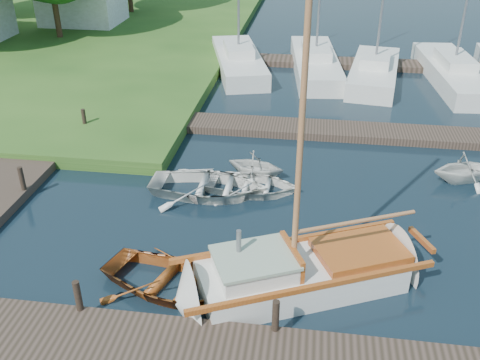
# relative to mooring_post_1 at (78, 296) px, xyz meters

# --- Properties ---
(ground) EXTENTS (160.00, 160.00, 0.00)m
(ground) POSITION_rel_mooring_post_1_xyz_m (3.00, 5.00, -0.70)
(ground) COLOR black
(ground) RESTS_ON ground
(left_dock) EXTENTS (2.20, 18.00, 0.30)m
(left_dock) POSITION_rel_mooring_post_1_xyz_m (-5.00, 7.00, -0.55)
(left_dock) COLOR #2E251C
(left_dock) RESTS_ON ground
(far_dock) EXTENTS (14.00, 1.60, 0.30)m
(far_dock) POSITION_rel_mooring_post_1_xyz_m (5.00, 11.50, -0.55)
(far_dock) COLOR #2E251C
(far_dock) RESTS_ON ground
(pontoon) EXTENTS (30.00, 1.60, 0.30)m
(pontoon) POSITION_rel_mooring_post_1_xyz_m (13.00, 21.00, -0.55)
(pontoon) COLOR #2E251C
(pontoon) RESTS_ON ground
(mooring_post_1) EXTENTS (0.16, 0.16, 0.80)m
(mooring_post_1) POSITION_rel_mooring_post_1_xyz_m (0.00, 0.00, 0.00)
(mooring_post_1) COLOR black
(mooring_post_1) RESTS_ON near_dock
(mooring_post_2) EXTENTS (0.16, 0.16, 0.80)m
(mooring_post_2) POSITION_rel_mooring_post_1_xyz_m (4.50, 0.00, 0.00)
(mooring_post_2) COLOR black
(mooring_post_2) RESTS_ON near_dock
(mooring_post_4) EXTENTS (0.16, 0.16, 0.80)m
(mooring_post_4) POSITION_rel_mooring_post_1_xyz_m (-4.00, 5.00, 0.00)
(mooring_post_4) COLOR black
(mooring_post_4) RESTS_ON left_dock
(mooring_post_5) EXTENTS (0.16, 0.16, 0.80)m
(mooring_post_5) POSITION_rel_mooring_post_1_xyz_m (-4.00, 10.00, 0.00)
(mooring_post_5) COLOR black
(mooring_post_5) RESTS_ON left_dock
(sailboat) EXTENTS (7.32, 4.76, 9.83)m
(sailboat) POSITION_rel_mooring_post_1_xyz_m (5.11, 1.96, -0.36)
(sailboat) COLOR white
(sailboat) RESTS_ON ground
(dinghy) EXTENTS (4.14, 3.49, 0.73)m
(dinghy) POSITION_rel_mooring_post_1_xyz_m (1.73, 1.34, -0.33)
(dinghy) COLOR maroon
(dinghy) RESTS_ON ground
(tender_a) EXTENTS (3.87, 2.76, 0.80)m
(tender_a) POSITION_rel_mooring_post_1_xyz_m (1.83, 6.07, -0.30)
(tender_a) COLOR white
(tender_a) RESTS_ON ground
(tender_b) EXTENTS (2.35, 2.15, 1.05)m
(tender_b) POSITION_rel_mooring_post_1_xyz_m (3.18, 7.48, -0.18)
(tender_b) COLOR white
(tender_b) RESTS_ON ground
(tender_c) EXTENTS (3.20, 2.33, 0.65)m
(tender_c) POSITION_rel_mooring_post_1_xyz_m (3.19, 6.43, -0.38)
(tender_c) COLOR white
(tender_c) RESTS_ON ground
(tender_d) EXTENTS (2.73, 2.55, 1.17)m
(tender_d) POSITION_rel_mooring_post_1_xyz_m (10.22, 8.17, -0.11)
(tender_d) COLOR white
(tender_d) RESTS_ON ground
(marina_boat_0) EXTENTS (4.21, 8.14, 10.09)m
(marina_boat_0) POSITION_rel_mooring_post_1_xyz_m (0.84, 19.47, -0.14)
(marina_boat_0) COLOR white
(marina_boat_0) RESTS_ON ground
(marina_boat_1) EXTENTS (3.09, 8.48, 11.42)m
(marina_boat_1) POSITION_rel_mooring_post_1_xyz_m (4.97, 19.66, -0.13)
(marina_boat_1) COLOR white
(marina_boat_1) RESTS_ON ground
(marina_boat_2) EXTENTS (3.18, 7.24, 11.38)m
(marina_boat_2) POSITION_rel_mooring_post_1_xyz_m (7.98, 18.51, -0.12)
(marina_boat_2) COLOR white
(marina_boat_2) RESTS_ON ground
(marina_boat_3) EXTENTS (2.91, 8.82, 12.60)m
(marina_boat_3) POSITION_rel_mooring_post_1_xyz_m (11.93, 18.95, -0.12)
(marina_boat_3) COLOR white
(marina_boat_3) RESTS_ON ground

